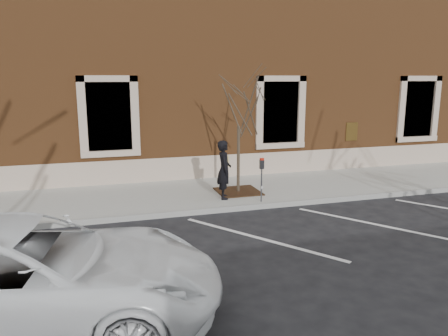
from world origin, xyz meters
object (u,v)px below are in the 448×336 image
object	(u,v)px
parking_meter	(262,172)
white_truck	(20,276)
sapling	(239,107)
man	(224,170)

from	to	relation	value
parking_meter	white_truck	world-z (taller)	white_truck
sapling	white_truck	xyz separation A→B (m)	(-5.35, -5.98, -1.95)
parking_meter	white_truck	bearing A→B (deg)	-141.20
parking_meter	sapling	size ratio (longest dim) A/B	0.34
sapling	white_truck	distance (m)	8.25
parking_meter	white_truck	size ratio (longest dim) A/B	0.22
sapling	parking_meter	bearing A→B (deg)	-76.99
man	white_truck	xyz separation A→B (m)	(-4.72, -5.41, -0.19)
parking_meter	sapling	bearing A→B (deg)	101.65
man	parking_meter	world-z (taller)	man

